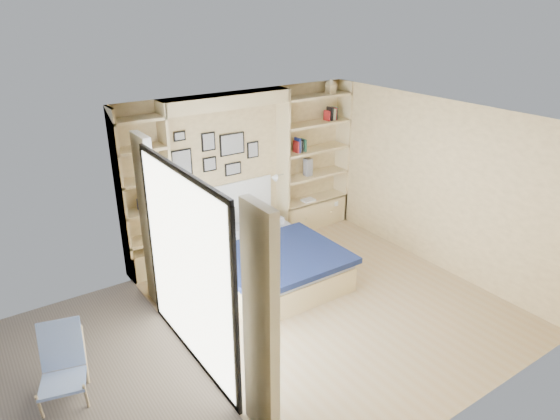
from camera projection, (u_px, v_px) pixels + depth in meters
ground at (328, 302)px, 6.71m from camera, size 4.50×4.50×0.00m
room_shell at (243, 199)px, 7.24m from camera, size 4.50×4.50×4.50m
bed at (265, 260)px, 7.21m from camera, size 1.75×2.29×1.07m
photo_gallery at (215, 153)px, 7.54m from camera, size 1.48×0.02×0.82m
reading_lamps at (232, 187)px, 7.64m from camera, size 1.92×0.12×0.15m
shelf_decor at (300, 137)px, 8.16m from camera, size 3.52×0.23×2.03m
deck at (41, 419)px, 4.83m from camera, size 3.20×4.00×0.05m
deck_chair at (62, 365)px, 5.03m from camera, size 0.61×0.82×0.74m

